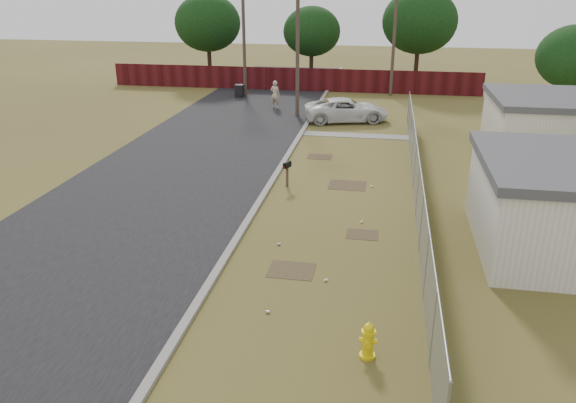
% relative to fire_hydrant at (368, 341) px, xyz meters
% --- Properties ---
extents(ground, '(120.00, 120.00, 0.00)m').
position_rel_fire_hydrant_xyz_m(ground, '(-1.67, 8.86, -0.44)').
color(ground, olive).
rests_on(ground, ground).
extents(street, '(15.10, 60.00, 0.12)m').
position_rel_fire_hydrant_xyz_m(street, '(-8.43, 16.92, -0.43)').
color(street, black).
rests_on(street, ground).
extents(chainlink_fence, '(0.10, 27.06, 2.02)m').
position_rel_fire_hydrant_xyz_m(chainlink_fence, '(1.45, 9.89, 0.35)').
color(chainlink_fence, gray).
rests_on(chainlink_fence, ground).
extents(privacy_fence, '(30.00, 0.12, 1.80)m').
position_rel_fire_hydrant_xyz_m(privacy_fence, '(-7.67, 33.86, 0.46)').
color(privacy_fence, '#4B1016').
rests_on(privacy_fence, ground).
extents(utility_poles, '(12.60, 8.24, 9.00)m').
position_rel_fire_hydrant_xyz_m(utility_poles, '(-5.34, 29.53, 4.25)').
color(utility_poles, brown).
rests_on(utility_poles, ground).
extents(horizon_trees, '(33.32, 31.94, 7.78)m').
position_rel_fire_hydrant_xyz_m(horizon_trees, '(-0.83, 32.42, 4.19)').
color(horizon_trees, '#312416').
rests_on(horizon_trees, ground).
extents(fire_hydrant, '(0.43, 0.43, 0.95)m').
position_rel_fire_hydrant_xyz_m(fire_hydrant, '(0.00, 0.00, 0.00)').
color(fire_hydrant, yellow).
rests_on(fire_hydrant, ground).
extents(mailbox, '(0.32, 0.49, 1.13)m').
position_rel_fire_hydrant_xyz_m(mailbox, '(-3.91, 11.23, 0.45)').
color(mailbox, brown).
rests_on(mailbox, ground).
extents(pickup_truck, '(5.69, 3.75, 1.45)m').
position_rel_fire_hydrant_xyz_m(pickup_truck, '(-2.37, 23.85, 0.28)').
color(pickup_truck, silver).
rests_on(pickup_truck, ground).
extents(pedestrian, '(0.77, 0.60, 1.89)m').
position_rel_fire_hydrant_xyz_m(pedestrian, '(-7.57, 27.03, 0.50)').
color(pedestrian, '#C5AF91').
rests_on(pedestrian, ground).
extents(trash_bin, '(0.63, 0.69, 0.96)m').
position_rel_fire_hydrant_xyz_m(trash_bin, '(-11.01, 30.32, 0.05)').
color(trash_bin, black).
rests_on(trash_bin, ground).
extents(scattered_litter, '(2.98, 10.53, 0.07)m').
position_rel_fire_hydrant_xyz_m(scattered_litter, '(-1.62, 6.01, -0.40)').
color(scattered_litter, white).
rests_on(scattered_litter, ground).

